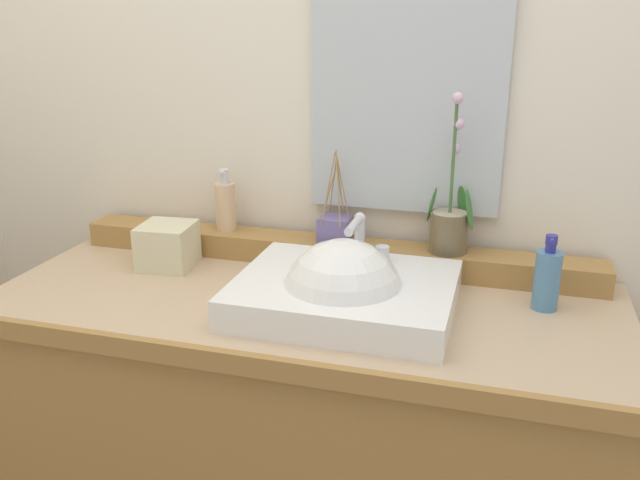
% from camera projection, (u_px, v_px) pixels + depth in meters
% --- Properties ---
extents(wall_back, '(2.99, 0.20, 2.52)m').
position_uv_depth(wall_back, '(348.00, 113.00, 1.78)').
color(wall_back, silver).
rests_on(wall_back, ground).
extents(vanity_cabinet, '(1.44, 0.59, 0.90)m').
position_uv_depth(vanity_cabinet, '(305.00, 461.00, 1.68)').
color(vanity_cabinet, '#A0753C').
rests_on(vanity_cabinet, ground).
extents(back_ledge, '(1.36, 0.10, 0.06)m').
position_uv_depth(back_ledge, '(330.00, 252.00, 1.73)').
color(back_ledge, '#A0753C').
rests_on(back_ledge, vanity_cabinet).
extents(sink_basin, '(0.47, 0.38, 0.29)m').
position_uv_depth(sink_basin, '(344.00, 297.00, 1.46)').
color(sink_basin, white).
rests_on(sink_basin, vanity_cabinet).
extents(potted_plant, '(0.12, 0.10, 0.39)m').
position_uv_depth(potted_plant, '(449.00, 223.00, 1.62)').
color(potted_plant, brown).
rests_on(potted_plant, back_ledge).
extents(soap_dispenser, '(0.05, 0.06, 0.17)m').
position_uv_depth(soap_dispenser, '(226.00, 205.00, 1.78)').
color(soap_dispenser, '#D7B38B').
rests_on(soap_dispenser, back_ledge).
extents(reed_diffuser, '(0.08, 0.09, 0.24)m').
position_uv_depth(reed_diffuser, '(335.00, 228.00, 1.71)').
color(reed_diffuser, slate).
rests_on(reed_diffuser, back_ledge).
extents(lotion_bottle, '(0.06, 0.06, 0.17)m').
position_uv_depth(lotion_bottle, '(547.00, 278.00, 1.45)').
color(lotion_bottle, teal).
rests_on(lotion_bottle, vanity_cabinet).
extents(tissue_box, '(0.14, 0.14, 0.11)m').
position_uv_depth(tissue_box, '(167.00, 246.00, 1.70)').
color(tissue_box, beige).
rests_on(tissue_box, vanity_cabinet).
extents(mirror, '(0.47, 0.02, 0.63)m').
position_uv_depth(mirror, '(407.00, 84.00, 1.60)').
color(mirror, silver).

